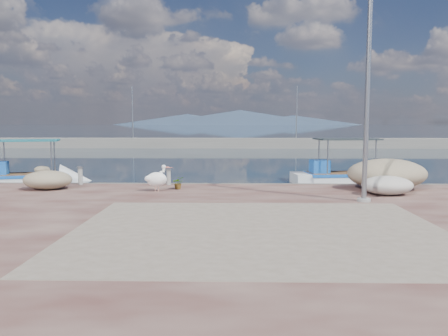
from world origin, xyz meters
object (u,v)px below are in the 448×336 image
boat_right (345,179)px  boat_left (27,180)px  bollard_near (169,176)px  lamp_post (367,101)px  pelican (157,179)px

boat_right → boat_left: bearing=175.9°
bollard_near → lamp_post: bearing=-27.4°
boat_left → lamp_post: lamp_post is taller
boat_right → lamp_post: (-1.39, -7.95, 3.59)m
boat_right → pelican: bearing=-151.9°
boat_right → bollard_near: boat_right is taller
boat_right → bollard_near: size_ratio=8.46×
pelican → bollard_near: bearing=64.3°
boat_right → pelican: 10.51m
pelican → boat_right: bearing=15.6°
boat_left → pelican: boat_left is taller
boat_left → lamp_post: bearing=-42.3°
lamp_post → bollard_near: 8.43m
lamp_post → pelican: bearing=164.8°
boat_right → bollard_near: (-8.41, -4.31, 0.66)m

